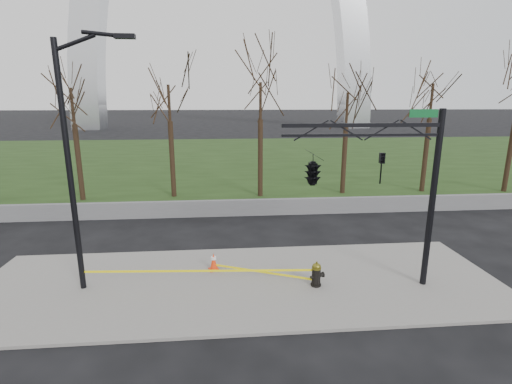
{
  "coord_description": "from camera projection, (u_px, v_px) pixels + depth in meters",
  "views": [
    {
      "loc": [
        -0.53,
        -11.84,
        6.24
      ],
      "look_at": [
        0.68,
        2.0,
        2.81
      ],
      "focal_mm": 26.14,
      "sensor_mm": 36.0,
      "label": 1
    }
  ],
  "objects": [
    {
      "name": "tree_row",
      "position": [
        216.0,
        136.0,
        23.55
      ],
      "size": [
        43.97,
        4.0,
        8.08
      ],
      "color": "black",
      "rests_on": "ground"
    },
    {
      "name": "traffic_cone",
      "position": [
        214.0,
        261.0,
        13.78
      ],
      "size": [
        0.43,
        0.43,
        0.68
      ],
      "rotation": [
        0.0,
        0.0,
        0.29
      ],
      "color": "#F3350C",
      "rests_on": "sidewalk"
    },
    {
      "name": "guardrail",
      "position": [
        234.0,
        208.0,
        20.62
      ],
      "size": [
        60.0,
        0.3,
        0.9
      ],
      "primitive_type": "cube",
      "color": "#59595B",
      "rests_on": "ground"
    },
    {
      "name": "grass_strip",
      "position": [
        228.0,
        157.0,
        42.0
      ],
      "size": [
        120.0,
        40.0,
        0.06
      ],
      "primitive_type": "cube",
      "color": "#1D3112",
      "rests_on": "ground"
    },
    {
      "name": "caution_tape",
      "position": [
        221.0,
        271.0,
        12.73
      ],
      "size": [
        7.84,
        1.52,
        0.45
      ],
      "color": "#FFED0D",
      "rests_on": "ground"
    },
    {
      "name": "traffic_signal_mast",
      "position": [
        337.0,
        169.0,
        11.63
      ],
      "size": [
        5.1,
        2.49,
        6.0
      ],
      "rotation": [
        0.0,
        0.0,
        -0.01
      ],
      "color": "black",
      "rests_on": "ground"
    },
    {
      "name": "sidewalk",
      "position": [
        242.0,
        283.0,
        12.98
      ],
      "size": [
        18.0,
        6.0,
        0.1
      ],
      "primitive_type": "cube",
      "color": "gray",
      "rests_on": "ground"
    },
    {
      "name": "street_light",
      "position": [
        75.0,
        152.0,
        11.48
      ],
      "size": [
        2.39,
        0.23,
        8.21
      ],
      "rotation": [
        0.0,
        0.0,
        0.01
      ],
      "color": "black",
      "rests_on": "ground"
    },
    {
      "name": "ground",
      "position": [
        242.0,
        284.0,
        12.99
      ],
      "size": [
        500.0,
        500.0,
        0.0
      ],
      "primitive_type": "plane",
      "color": "black",
      "rests_on": "ground"
    },
    {
      "name": "fire_hydrant",
      "position": [
        317.0,
        275.0,
        12.6
      ],
      "size": [
        0.55,
        0.35,
        0.88
      ],
      "rotation": [
        0.0,
        0.0,
        0.25
      ],
      "color": "black",
      "rests_on": "sidewalk"
    }
  ]
}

